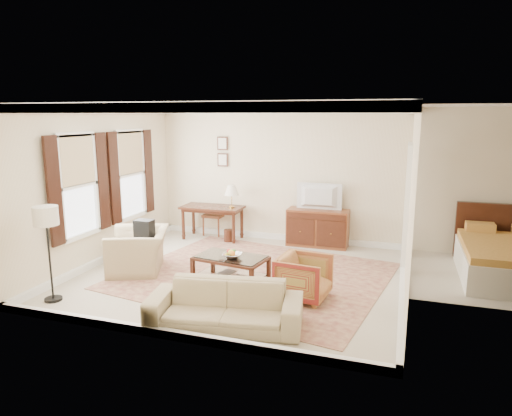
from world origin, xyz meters
The scene contains 20 objects.
room_shell centered at (0.00, 0.00, 2.47)m, with size 5.51×5.01×2.91m.
window_front centered at (-2.70, -0.70, 1.55)m, with size 0.12×1.56×1.80m, color #CCB284, non-canonical shape.
window_rear centered at (-2.70, 0.90, 1.55)m, with size 0.12×1.56×1.80m, color #CCB284, non-canonical shape.
doorway centered at (2.71, 1.50, 1.08)m, with size 0.10×1.12×2.25m, color white, non-canonical shape.
rug centered at (0.27, 0.04, 0.01)m, with size 4.28×3.67×0.01m, color maroon.
writing_desk centered at (-1.40, 2.06, 0.63)m, with size 1.36×0.68×0.75m.
desk_chair centered at (-1.52, 2.41, 0.53)m, with size 0.45×0.45×1.05m, color brown, non-canonical shape.
desk_lamp centered at (-0.94, 2.06, 1.00)m, with size 0.32×0.32×0.50m, color silver, non-canonical shape.
framed_prints centered at (-1.30, 2.47, 1.94)m, with size 0.25×0.04×0.68m, color #3F1D12, non-canonical shape.
sideboard centered at (0.96, 2.22, 0.40)m, with size 1.29×0.49×0.79m, color brown.
tv centered at (0.96, 2.20, 1.25)m, with size 0.91×0.52×0.12m, color black.
coffee_table centered at (0.02, -0.47, 0.37)m, with size 1.24×0.84×0.49m.
fruit_bowl centered at (0.08, -0.56, 0.54)m, with size 0.42×0.42×0.10m, color silver.
book_a centered at (-0.17, -0.43, 0.19)m, with size 0.28×0.04×0.38m, color brown.
book_b centered at (0.10, -0.62, 0.18)m, with size 0.28×0.03×0.38m, color brown.
striped_armchair centered at (1.29, -0.71, 0.37)m, with size 0.73×0.68×0.75m, color maroon.
club_armchair centered at (-1.81, -0.34, 0.50)m, with size 1.14×0.74×0.99m, color tan.
backpack centered at (-1.72, -0.25, 0.75)m, with size 0.32×0.22×0.40m, color black.
sofa centered at (0.50, -1.93, 0.39)m, with size 2.02×0.59×0.79m, color tan.
floor_lamp centered at (-2.30, -1.93, 1.20)m, with size 0.36×0.36×1.45m.
Camera 1 is at (2.62, -7.13, 2.75)m, focal length 32.00 mm.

